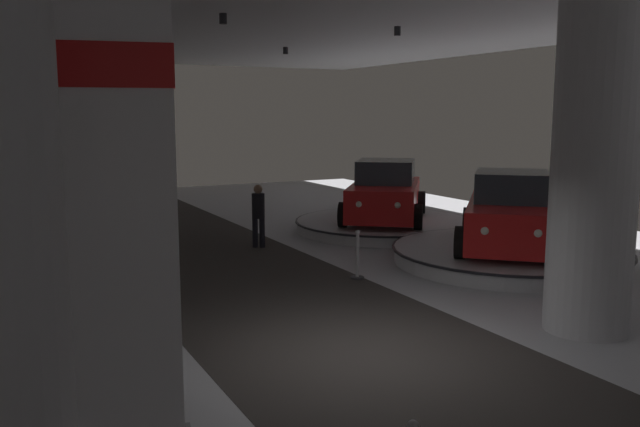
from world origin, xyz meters
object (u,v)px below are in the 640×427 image
Objects in this scene: column_right at (596,153)px; visitor_walking_near at (258,212)px; display_platform_far_right at (385,225)px; display_car_far_right at (385,193)px; display_car_mid_right at (511,214)px; brand_sign_pylon at (112,235)px; display_platform_mid_right at (509,255)px.

column_right reaches higher than visitor_walking_near.
display_platform_far_right is 4.22m from visitor_walking_near.
display_car_far_right is at bearing 52.23° from display_platform_far_right.
brand_sign_pylon is at bearing -151.49° from display_car_mid_right.
brand_sign_pylon reaches higher than display_car_mid_right.
display_car_mid_right is (0.02, 0.02, 0.92)m from display_platform_mid_right.
column_right reaches higher than display_car_far_right.
display_car_mid_right is at bearing 28.51° from brand_sign_pylon.
visitor_walking_near is (-4.14, -0.59, -0.18)m from display_car_far_right.
display_car_far_right is at bearing 8.09° from visitor_walking_near.
brand_sign_pylon is at bearing -133.03° from display_platform_far_right.
display_car_mid_right is (9.51, 5.16, -1.19)m from brand_sign_pylon.
display_platform_far_right is 3.23× the size of visitor_walking_near.
display_car_mid_right is at bearing -43.95° from visitor_walking_near.
column_right is 1.23× the size of brand_sign_pylon.
visitor_walking_near is (-4.34, 4.22, 0.71)m from display_platform_mid_right.
brand_sign_pylon is at bearing -171.44° from column_right.
display_car_far_right is 2.78× the size of visitor_walking_near.
display_car_mid_right is 4.80m from display_car_far_right.
display_car_far_right is 4.19m from visitor_walking_near.
column_right is at bearing -102.86° from display_platform_far_right.
column_right is 4.93m from display_car_mid_right.
display_platform_far_right is at bearing 7.80° from visitor_walking_near.
visitor_walking_near is at bearing -171.91° from display_car_far_right.
display_car_far_right is at bearing 46.99° from brand_sign_pylon.
brand_sign_pylon reaches higher than display_platform_mid_right.
display_car_mid_right is at bearing 46.96° from display_platform_mid_right.
display_car_far_right is (0.02, 0.02, 0.91)m from display_platform_far_right.
display_car_far_right is at bearing 77.06° from column_right.
display_platform_mid_right reaches higher than display_platform_far_right.
visitor_walking_near is (-4.12, -0.56, 0.73)m from display_platform_far_right.
column_right is 9.42m from display_platform_far_right.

